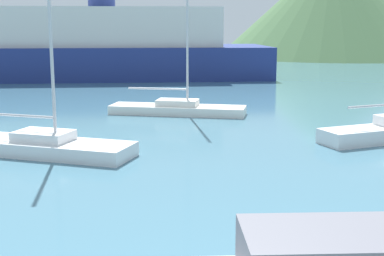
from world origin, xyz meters
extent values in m
cube|color=slate|center=(2.32, 3.23, 1.20)|extent=(3.06, 1.76, 0.85)
cube|color=white|center=(-4.59, 15.42, 0.26)|extent=(7.08, 4.36, 0.52)
cube|color=white|center=(-4.59, 15.42, 0.71)|extent=(2.41, 2.03, 0.37)
cylinder|color=#BCBCC1|center=(-4.12, 15.23, 4.65)|extent=(0.12, 0.12, 8.26)
cylinder|color=#BCBCC1|center=(-5.55, 15.80, 1.42)|extent=(2.89, 1.23, 0.10)
cube|color=white|center=(0.83, 24.24, 0.24)|extent=(7.54, 3.65, 0.47)
cube|color=white|center=(0.83, 24.24, 0.64)|extent=(2.45, 1.79, 0.33)
cylinder|color=#BCBCC1|center=(1.36, 24.10, 5.67)|extent=(0.12, 0.12, 10.39)
cylinder|color=#BCBCC1|center=(-0.23, 24.53, 1.37)|extent=(3.21, 0.95, 0.10)
cylinder|color=#BCBCC1|center=(8.92, 16.71, 1.52)|extent=(3.32, 1.16, 0.10)
cube|color=navy|center=(-4.98, 45.61, 1.44)|extent=(30.27, 10.13, 2.88)
cube|color=silver|center=(-4.98, 45.61, 4.60)|extent=(21.21, 8.56, 3.43)
cone|color=#4C6647|center=(-7.63, 90.59, 3.33)|extent=(34.86, 34.86, 6.67)
cone|color=#476B42|center=(27.57, 79.17, 7.96)|extent=(35.06, 35.06, 15.92)
camera|label=1|loc=(-0.54, -4.39, 4.75)|focal=50.00mm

